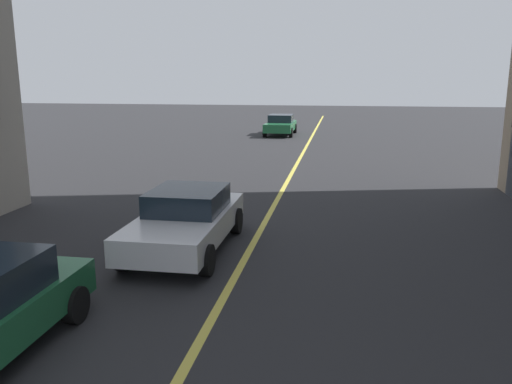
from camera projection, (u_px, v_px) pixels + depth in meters
The scene contains 3 objects.
lane_centre_line at pixel (267, 218), 14.36m from camera, with size 80.00×0.16×0.01m.
car_white_trailing at pixel (186, 219), 11.66m from camera, with size 4.40×1.95×1.37m.
car_green_mid at pixel (281, 125), 35.20m from camera, with size 4.40×1.95×1.37m.
Camera 1 is at (6.28, -1.98, 3.83)m, focal length 36.20 mm.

